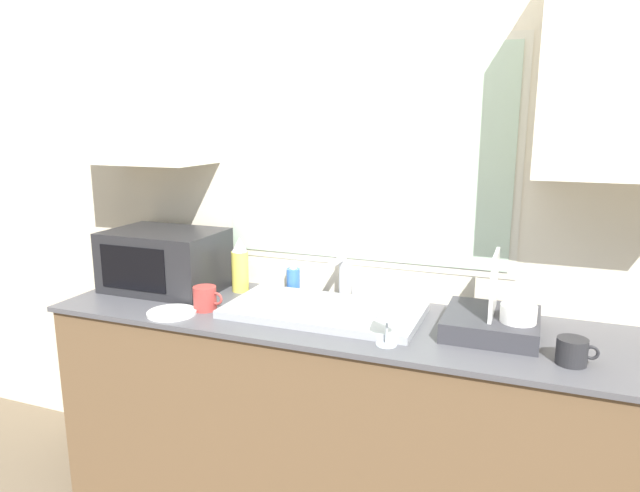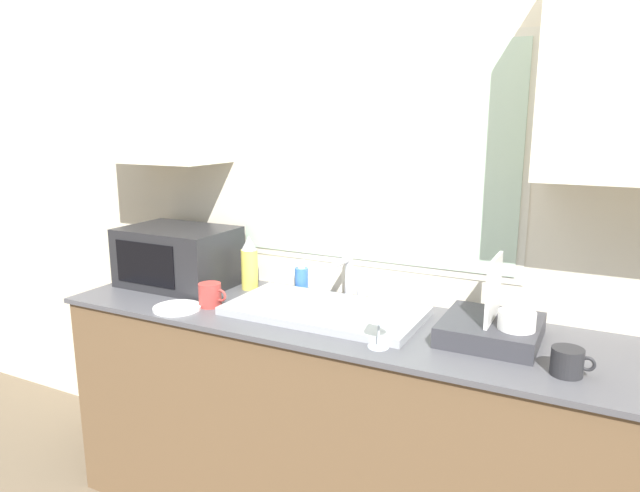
% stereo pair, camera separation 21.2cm
% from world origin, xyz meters
% --- Properties ---
extents(countertop, '(2.25, 0.63, 0.91)m').
position_xyz_m(countertop, '(0.00, 0.30, 0.45)').
color(countertop, brown).
rests_on(countertop, ground_plane).
extents(wall_back, '(6.00, 0.38, 2.60)m').
position_xyz_m(wall_back, '(0.00, 0.59, 1.41)').
color(wall_back, beige).
rests_on(wall_back, ground_plane).
extents(sink_basin, '(0.75, 0.39, 0.03)m').
position_xyz_m(sink_basin, '(-0.05, 0.31, 0.92)').
color(sink_basin, '#9EA0A5').
rests_on(sink_basin, countertop).
extents(faucet, '(0.08, 0.16, 0.19)m').
position_xyz_m(faucet, '(-0.05, 0.51, 1.02)').
color(faucet, '#B7B7BC').
rests_on(faucet, countertop).
extents(microwave, '(0.50, 0.35, 0.26)m').
position_xyz_m(microwave, '(-0.83, 0.37, 1.04)').
color(microwave, '#232326').
rests_on(microwave, countertop).
extents(dish_rack, '(0.32, 0.34, 0.29)m').
position_xyz_m(dish_rack, '(0.58, 0.33, 0.96)').
color(dish_rack, '#333338').
rests_on(dish_rack, countertop).
extents(spray_bottle, '(0.07, 0.07, 0.24)m').
position_xyz_m(spray_bottle, '(-0.50, 0.47, 1.02)').
color(spray_bottle, '#D8CC4C').
rests_on(spray_bottle, countertop).
extents(soap_bottle, '(0.06, 0.06, 0.14)m').
position_xyz_m(soap_bottle, '(-0.29, 0.55, 0.96)').
color(soap_bottle, blue).
rests_on(soap_bottle, countertop).
extents(mug_near_sink, '(0.13, 0.09, 0.10)m').
position_xyz_m(mug_near_sink, '(-0.51, 0.19, 0.96)').
color(mug_near_sink, '#A53833').
rests_on(mug_near_sink, countertop).
extents(wine_glass, '(0.08, 0.08, 0.18)m').
position_xyz_m(wine_glass, '(0.26, 0.10, 1.04)').
color(wine_glass, silver).
rests_on(wine_glass, countertop).
extents(mug_by_rack, '(0.12, 0.09, 0.08)m').
position_xyz_m(mug_by_rack, '(0.83, 0.15, 0.95)').
color(mug_by_rack, '#262628').
rests_on(mug_by_rack, countertop).
extents(small_plate, '(0.19, 0.19, 0.01)m').
position_xyz_m(small_plate, '(-0.60, 0.09, 0.91)').
color(small_plate, white).
rests_on(small_plate, countertop).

